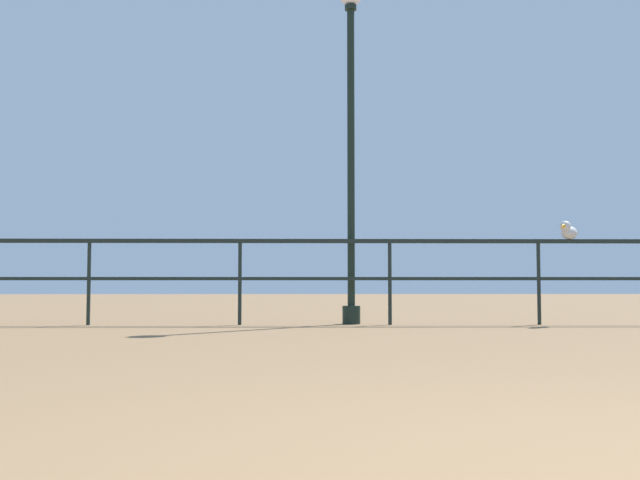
% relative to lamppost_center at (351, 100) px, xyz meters
% --- Properties ---
extents(pier_railing, '(25.15, 0.05, 1.03)m').
position_rel_lamppost_center_xyz_m(pier_railing, '(0.45, -0.17, -2.00)').
color(pier_railing, black).
rests_on(pier_railing, ground_plane).
extents(lamppost_center, '(0.32, 0.32, 4.38)m').
position_rel_lamppost_center_xyz_m(lamppost_center, '(0.00, 0.00, 0.00)').
color(lamppost_center, black).
rests_on(lamppost_center, ground_plane).
extents(seagull_on_rail, '(0.33, 0.38, 0.21)m').
position_rel_lamppost_center_xyz_m(seagull_on_rail, '(2.61, -0.19, -1.64)').
color(seagull_on_rail, silver).
rests_on(seagull_on_rail, pier_railing).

